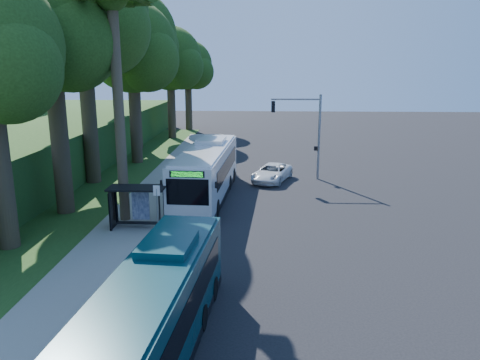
{
  "coord_description": "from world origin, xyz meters",
  "views": [
    {
      "loc": [
        -0.02,
        -28.31,
        9.23
      ],
      "look_at": [
        -1.3,
        1.0,
        2.04
      ],
      "focal_mm": 35.0,
      "sensor_mm": 36.0,
      "label": 1
    }
  ],
  "objects_px": {
    "white_bus": "(207,171)",
    "pickup": "(272,173)",
    "bus_shelter": "(133,199)",
    "teal_bus": "(154,313)"
  },
  "relations": [
    {
      "from": "bus_shelter",
      "to": "pickup",
      "type": "relative_size",
      "value": 0.63
    },
    {
      "from": "white_bus",
      "to": "teal_bus",
      "type": "height_order",
      "value": "white_bus"
    },
    {
      "from": "bus_shelter",
      "to": "teal_bus",
      "type": "relative_size",
      "value": 0.28
    },
    {
      "from": "bus_shelter",
      "to": "white_bus",
      "type": "bearing_deg",
      "value": 63.35
    },
    {
      "from": "white_bus",
      "to": "bus_shelter",
      "type": "bearing_deg",
      "value": -113.58
    },
    {
      "from": "white_bus",
      "to": "pickup",
      "type": "height_order",
      "value": "white_bus"
    },
    {
      "from": "white_bus",
      "to": "teal_bus",
      "type": "relative_size",
      "value": 1.16
    },
    {
      "from": "bus_shelter",
      "to": "pickup",
      "type": "distance_m",
      "value": 14.55
    },
    {
      "from": "pickup",
      "to": "bus_shelter",
      "type": "bearing_deg",
      "value": -105.17
    },
    {
      "from": "white_bus",
      "to": "teal_bus",
      "type": "distance_m",
      "value": 19.21
    }
  ]
}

